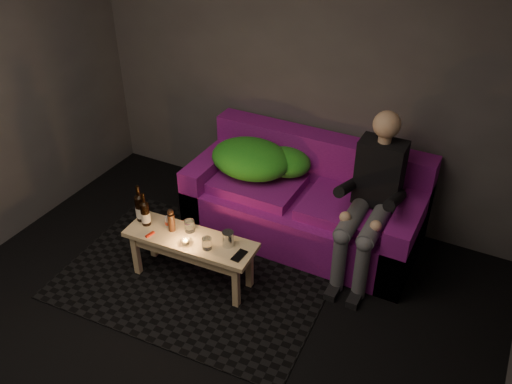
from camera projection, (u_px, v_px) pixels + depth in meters
floor at (161, 374)px, 3.52m from camera, size 4.50×4.50×0.00m
room at (182, 117)px, 2.96m from camera, size 4.50×4.50×4.50m
rug at (197, 275)px, 4.31m from camera, size 2.11×1.59×0.01m
sofa at (306, 204)px, 4.61m from camera, size 1.93×0.87×0.83m
green_blanket at (258, 159)px, 4.60m from camera, size 0.85×0.58×0.29m
person at (372, 195)px, 4.06m from camera, size 0.35×0.80×1.29m
coffee_table at (191, 246)px, 4.08m from camera, size 1.03×0.38×0.42m
beer_bottle_a at (140, 208)px, 4.17m from camera, size 0.08×0.08×0.31m
beer_bottle_b at (145, 213)px, 4.13m from camera, size 0.07×0.07×0.28m
salt_shaker at (168, 221)px, 4.14m from camera, size 0.05×0.05×0.08m
pepper_mill at (171, 222)px, 4.08m from camera, size 0.06×0.06×0.15m
tumbler_back at (190, 226)px, 4.09m from camera, size 0.10×0.10×0.09m
tealight at (185, 242)px, 3.97m from camera, size 0.06×0.06×0.04m
tumbler_front at (207, 243)px, 3.92m from camera, size 0.09×0.09×0.09m
steel_cup at (228, 239)px, 3.94m from camera, size 0.10×0.10×0.12m
smartphone at (239, 256)px, 3.87m from camera, size 0.08×0.14×0.01m
red_lighter at (150, 234)px, 4.07m from camera, size 0.04×0.08×0.01m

